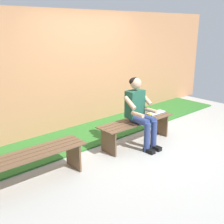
{
  "coord_description": "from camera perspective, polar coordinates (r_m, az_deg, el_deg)",
  "views": [
    {
      "loc": [
        3.6,
        3.35,
        2.16
      ],
      "look_at": [
        0.75,
        0.15,
        0.82
      ],
      "focal_mm": 44.48,
      "sensor_mm": 36.0,
      "label": 1
    }
  ],
  "objects": [
    {
      "name": "ground_plane",
      "position": [
        4.08,
        4.72,
        -14.94
      ],
      "size": [
        10.0,
        7.0,
        0.04
      ],
      "primitive_type": "cube",
      "color": "#9E9E99"
    },
    {
      "name": "grass_strip",
      "position": [
        5.62,
        -11.68,
        -5.41
      ],
      "size": [
        9.0,
        1.66,
        0.03
      ],
      "primitive_type": "cube",
      "color": "#2D6B28",
      "rests_on": "ground"
    },
    {
      "name": "book_open",
      "position": [
        5.64,
        9.06,
        -0.18
      ],
      "size": [
        0.41,
        0.16,
        0.02
      ],
      "rotation": [
        0.0,
        0.0,
        -0.01
      ],
      "color": "white",
      "rests_on": "bench_near"
    },
    {
      "name": "bench_far",
      "position": [
        4.07,
        -16.58,
        -9.72
      ],
      "size": [
        1.68,
        0.45,
        0.47
      ],
      "rotation": [
        0.0,
        0.0,
        -0.01
      ],
      "color": "brown",
      "rests_on": "ground"
    },
    {
      "name": "bench_near",
      "position": [
        5.24,
        5.08,
        -2.86
      ],
      "size": [
        1.63,
        0.45,
        0.47
      ],
      "rotation": [
        0.0,
        0.0,
        -0.01
      ],
      "color": "brown",
      "rests_on": "ground"
    },
    {
      "name": "apple",
      "position": [
        5.42,
        7.77,
        -0.54
      ],
      "size": [
        0.07,
        0.07,
        0.07
      ],
      "primitive_type": "sphere",
      "color": "gold",
      "rests_on": "bench_near"
    },
    {
      "name": "brick_wall",
      "position": [
        5.92,
        -9.67,
        8.21
      ],
      "size": [
        9.5,
        0.24,
        2.47
      ],
      "primitive_type": "cube",
      "color": "#B27A51",
      "rests_on": "ground"
    },
    {
      "name": "person_seated",
      "position": [
        5.03,
        5.7,
        0.5
      ],
      "size": [
        0.5,
        0.69,
        1.27
      ],
      "color": "#1E513D",
      "rests_on": "ground"
    }
  ]
}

